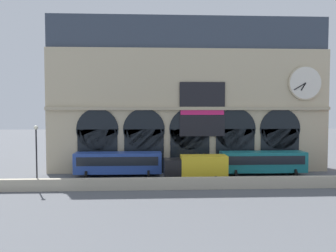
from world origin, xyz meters
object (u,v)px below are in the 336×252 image
Objects in this scene: box_truck_center at (196,167)px; street_lamp_quayside at (36,149)px; bus_mideast at (263,162)px; bus_midwest at (118,163)px.

box_truck_center is 1.09× the size of street_lamp_quayside.
box_truck_center is 9.67m from bus_mideast.
bus_midwest is 18.69m from bus_mideast.
bus_mideast is at bearing 19.42° from box_truck_center.
bus_midwest is at bearing 179.75° from bus_mideast.
box_truck_center is 18.20m from street_lamp_quayside.
street_lamp_quayside is at bearing -166.65° from bus_mideast.
street_lamp_quayside reaches higher than bus_midwest.
bus_midwest is at bearing 38.34° from street_lamp_quayside.
box_truck_center is (9.57, -3.30, -0.08)m from bus_midwest.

